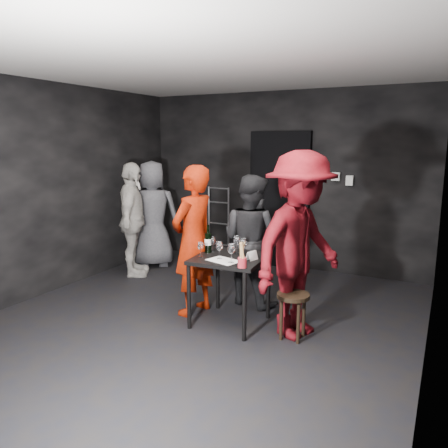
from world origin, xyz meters
The scene contains 26 objects.
floor centered at (0.00, 0.00, 0.00)m, with size 4.50×5.00×0.02m, color black.
ceiling centered at (0.00, 0.00, 2.70)m, with size 4.50×5.00×0.02m, color silver.
wall_back centered at (0.00, 2.50, 1.35)m, with size 4.50×0.04×2.70m, color black.
wall_left centered at (-2.25, 0.00, 1.35)m, with size 0.04×5.00×2.70m, color black.
wall_right centered at (2.25, 0.00, 1.35)m, with size 0.04×5.00×2.70m, color black.
doorway centered at (0.00, 2.44, 1.05)m, with size 0.95×0.10×2.10m, color black.
wallbox_upper centered at (0.85, 2.45, 1.45)m, with size 0.12×0.06×0.12m, color #B7B7B2.
wallbox_lower centered at (1.05, 2.45, 1.40)m, with size 0.10×0.06×0.14m, color #B7B7B2.
hand_truck centered at (-1.03, 2.33, 0.22)m, with size 0.40×0.34×1.21m.
tasting_table centered at (0.31, 0.10, 0.65)m, with size 0.72×0.72×0.75m.
stool centered at (1.04, 0.06, 0.37)m, with size 0.33×0.33×0.47m.
server_red centered at (-0.19, 0.19, 0.97)m, with size 0.70×0.46×1.93m, color #9E1A03.
woman_black centered at (0.25, 0.78, 0.82)m, with size 0.80×0.44×1.65m, color black.
man_maroon centered at (1.05, 0.17, 1.17)m, with size 1.51×0.70×2.34m, color maroon.
bystander_cream centered at (-1.72, 1.00, 0.92)m, with size 1.08×0.51×1.84m, color silver.
bystander_grey centered at (-1.76, 1.55, 0.92)m, with size 0.90×0.49×1.84m, color #5B5A60.
tasting_mat centered at (0.33, -0.07, 0.75)m, with size 0.32×0.22×0.00m, color white.
wine_glass_a centered at (0.05, -0.06, 0.84)m, with size 0.07×0.07×0.18m, color white, non-canonical shape.
wine_glass_b centered at (0.05, 0.21, 0.84)m, with size 0.07×0.07×0.18m, color white, non-canonical shape.
wine_glass_c centered at (0.32, 0.25, 0.86)m, with size 0.08×0.08×0.22m, color white, non-canonical shape.
wine_glass_d centered at (0.26, -0.03, 0.85)m, with size 0.08×0.08×0.20m, color white, non-canonical shape.
wine_glass_e centered at (0.43, -0.11, 0.86)m, with size 0.08×0.08×0.22m, color white, non-canonical shape.
wine_glass_f centered at (0.43, 0.16, 0.86)m, with size 0.08×0.08×0.22m, color white, non-canonical shape.
wine_bottle centered at (0.02, 0.15, 0.87)m, with size 0.07×0.07×0.31m.
breadstick_cup centered at (0.60, -0.20, 0.87)m, with size 0.09×0.09×0.27m.
reserved_card centered at (0.56, 0.08, 0.80)m, with size 0.08×0.13×0.10m, color white, non-canonical shape.
Camera 1 is at (2.32, -3.91, 1.96)m, focal length 35.00 mm.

